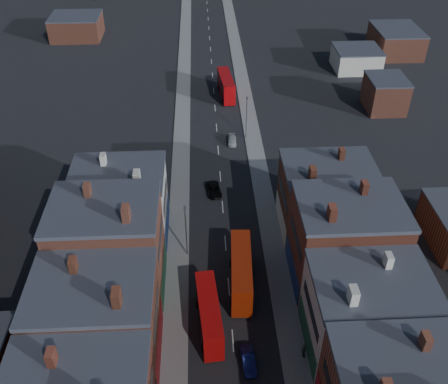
{
  "coord_description": "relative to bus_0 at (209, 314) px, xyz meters",
  "views": [
    {
      "loc": [
        -2.73,
        -18.47,
        46.72
      ],
      "look_at": [
        0.0,
        35.93,
        5.85
      ],
      "focal_mm": 40.0,
      "sensor_mm": 36.0,
      "label": 1
    }
  ],
  "objects": [
    {
      "name": "lamp_post_3",
      "position": [
        7.77,
        42.02,
        2.44
      ],
      "size": [
        0.25,
        0.7,
        8.12
      ],
      "color": "slate",
      "rests_on": "ground"
    },
    {
      "name": "pavement_east",
      "position": [
        9.07,
        32.02,
        -2.2
      ],
      "size": [
        3.0,
        200.0,
        0.12
      ],
      "primitive_type": "cube",
      "color": "gray",
      "rests_on": "ground"
    },
    {
      "name": "car_3",
      "position": [
        5.14,
        40.32,
        -1.73
      ],
      "size": [
        1.58,
        3.69,
        1.06
      ],
      "primitive_type": "imported",
      "rotation": [
        0.0,
        0.0,
        -0.03
      ],
      "color": "silver",
      "rests_on": "ground"
    },
    {
      "name": "bus_0",
      "position": [
        0.0,
        0.0,
        0.0
      ],
      "size": [
        3.08,
        9.86,
        4.19
      ],
      "rotation": [
        0.0,
        0.0,
        0.09
      ],
      "color": "red",
      "rests_on": "ground"
    },
    {
      "name": "ped_3",
      "position": [
        10.01,
        -4.41,
        -1.17
      ],
      "size": [
        0.82,
        1.24,
        1.94
      ],
      "primitive_type": "imported",
      "rotation": [
        0.0,
        0.0,
        1.28
      ],
      "color": "#5F5B52",
      "rests_on": "pavement_east"
    },
    {
      "name": "car_2",
      "position": [
        1.37,
        25.61,
        -1.65
      ],
      "size": [
        2.56,
        4.61,
        1.22
      ],
      "primitive_type": "imported",
      "rotation": [
        0.0,
        0.0,
        0.13
      ],
      "color": "black",
      "rests_on": "ground"
    },
    {
      "name": "lamp_post_2",
      "position": [
        -2.63,
        12.02,
        2.44
      ],
      "size": [
        0.25,
        0.7,
        8.12
      ],
      "color": "slate",
      "rests_on": "ground"
    },
    {
      "name": "pavement_west",
      "position": [
        -3.93,
        32.02,
        -2.2
      ],
      "size": [
        3.0,
        200.0,
        0.12
      ],
      "primitive_type": "cube",
      "color": "gray",
      "rests_on": "ground"
    },
    {
      "name": "bus_2",
      "position": [
        5.05,
        59.27,
        0.14
      ],
      "size": [
        3.33,
        10.5,
        4.46
      ],
      "rotation": [
        0.0,
        0.0,
        0.09
      ],
      "color": "#A30709",
      "rests_on": "ground"
    },
    {
      "name": "bus_1",
      "position": [
        4.07,
        6.17,
        0.22
      ],
      "size": [
        3.13,
        10.77,
        4.6
      ],
      "rotation": [
        0.0,
        0.0,
        -0.05
      ],
      "color": "#B0260A",
      "rests_on": "ground"
    },
    {
      "name": "car_1",
      "position": [
        4.0,
        -5.01,
        -1.63
      ],
      "size": [
        1.63,
        3.94,
        1.27
      ],
      "primitive_type": "imported",
      "rotation": [
        0.0,
        0.0,
        0.08
      ],
      "color": "navy",
      "rests_on": "ground"
    }
  ]
}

